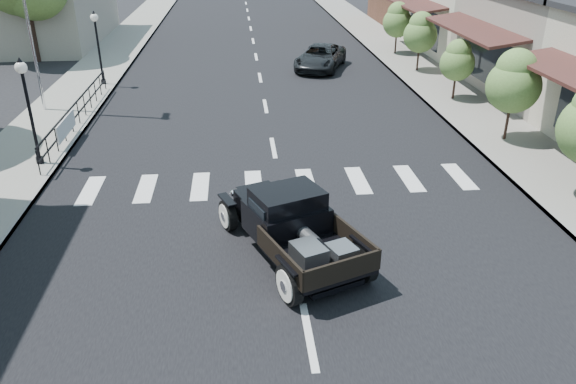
{
  "coord_description": "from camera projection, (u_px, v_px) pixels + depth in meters",
  "views": [
    {
      "loc": [
        -1.17,
        -11.38,
        7.11
      ],
      "look_at": [
        -0.0,
        1.33,
        1.0
      ],
      "focal_mm": 35.0,
      "sensor_mm": 36.0,
      "label": 1
    }
  ],
  "objects": [
    {
      "name": "ground",
      "position": [
        293.0,
        254.0,
        13.39
      ],
      "size": [
        120.0,
        120.0,
        0.0
      ],
      "primitive_type": "plane",
      "color": "black",
      "rests_on": "ground"
    },
    {
      "name": "lamp_post_c",
      "position": [
        99.0,
        48.0,
        26.34
      ],
      "size": [
        0.36,
        0.36,
        3.39
      ],
      "primitive_type": null,
      "color": "black",
      "rests_on": "sidewalk_left"
    },
    {
      "name": "banner",
      "position": [
        67.0,
        133.0,
        19.79
      ],
      "size": [
        0.04,
        2.2,
        0.6
      ],
      "primitive_type": null,
      "color": "silver",
      "rests_on": "sidewalk_left"
    },
    {
      "name": "road",
      "position": [
        262.0,
        88.0,
        26.86
      ],
      "size": [
        14.0,
        80.0,
        0.02
      ],
      "primitive_type": "cube",
      "color": "black",
      "rests_on": "ground"
    },
    {
      "name": "low_building_left",
      "position": [
        19.0,
        3.0,
        36.23
      ],
      "size": [
        10.0,
        12.0,
        5.0
      ],
      "primitive_type": "cube",
      "color": "#A59B8A",
      "rests_on": "ground"
    },
    {
      "name": "second_car",
      "position": [
        320.0,
        58.0,
        30.11
      ],
      "size": [
        3.6,
        5.01,
        1.27
      ],
      "primitive_type": "imported",
      "rotation": [
        0.0,
        0.0,
        -0.37
      ],
      "color": "black",
      "rests_on": "ground"
    },
    {
      "name": "small_tree_c",
      "position": [
        456.0,
        70.0,
        24.27
      ],
      "size": [
        1.49,
        1.49,
        2.48
      ],
      "primitive_type": null,
      "color": "#527636",
      "rests_on": "sidewalk_right"
    },
    {
      "name": "small_tree_b",
      "position": [
        512.0,
        97.0,
        19.46
      ],
      "size": [
        1.86,
        1.86,
        3.09
      ],
      "primitive_type": null,
      "color": "#527636",
      "rests_on": "sidewalk_right"
    },
    {
      "name": "storefront_far",
      "position": [
        507.0,
        14.0,
        33.42
      ],
      "size": [
        10.0,
        9.0,
        4.5
      ],
      "primitive_type": "cube",
      "color": "beige",
      "rests_on": "ground"
    },
    {
      "name": "railing",
      "position": [
        78.0,
        111.0,
        21.49
      ],
      "size": [
        0.08,
        10.0,
        1.0
      ],
      "primitive_type": null,
      "color": "black",
      "rests_on": "sidewalk_left"
    },
    {
      "name": "sidewalk_right",
      "position": [
        435.0,
        83.0,
        27.53
      ],
      "size": [
        3.0,
        80.0,
        0.15
      ],
      "primitive_type": "cube",
      "color": "gray",
      "rests_on": "ground"
    },
    {
      "name": "small_tree_d",
      "position": [
        420.0,
        42.0,
        28.97
      ],
      "size": [
        1.72,
        1.72,
        2.87
      ],
      "primitive_type": null,
      "color": "#527636",
      "rests_on": "sidewalk_right"
    },
    {
      "name": "road_markings",
      "position": [
        268.0,
        121.0,
        22.37
      ],
      "size": [
        12.0,
        60.0,
        0.06
      ],
      "primitive_type": null,
      "color": "silver",
      "rests_on": "ground"
    },
    {
      "name": "hotrod_pickup",
      "position": [
        292.0,
        224.0,
        12.99
      ],
      "size": [
        3.83,
        5.23,
        1.65
      ],
      "primitive_type": null,
      "rotation": [
        0.0,
        0.0,
        0.38
      ],
      "color": "black",
      "rests_on": "ground"
    },
    {
      "name": "small_tree_e",
      "position": [
        397.0,
        29.0,
        32.92
      ],
      "size": [
        1.7,
        1.7,
        2.83
      ],
      "primitive_type": null,
      "color": "#527636",
      "rests_on": "sidewalk_right"
    },
    {
      "name": "sidewalk_left",
      "position": [
        80.0,
        91.0,
        26.13
      ],
      "size": [
        3.0,
        80.0,
        0.15
      ],
      "primitive_type": "cube",
      "color": "gray",
      "rests_on": "ground"
    },
    {
      "name": "lamp_post_b",
      "position": [
        30.0,
        112.0,
        17.36
      ],
      "size": [
        0.36,
        0.36,
        3.39
      ],
      "primitive_type": null,
      "color": "black",
      "rests_on": "sidewalk_left"
    }
  ]
}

